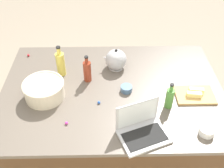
{
  "coord_description": "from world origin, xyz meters",
  "views": [
    {
      "loc": [
        0.03,
        1.56,
        2.31
      ],
      "look_at": [
        0.0,
        0.0,
        0.95
      ],
      "focal_mm": 42.88,
      "sensor_mm": 36.0,
      "label": 1
    }
  ],
  "objects_px": {
    "bottle_oil": "(61,64)",
    "butter_stick_right": "(194,94)",
    "bottle_soy": "(87,71)",
    "ramekin_medium": "(207,131)",
    "cutting_board": "(195,95)",
    "mixing_bowl_large": "(44,90)",
    "ramekin_small": "(126,89)",
    "kettle": "(116,60)",
    "laptop": "(142,129)",
    "butter_stick_left": "(196,90)",
    "bottle_olive": "(170,98)"
  },
  "relations": [
    {
      "from": "bottle_oil",
      "to": "bottle_soy",
      "type": "bearing_deg",
      "value": 159.53
    },
    {
      "from": "cutting_board",
      "to": "ramekin_medium",
      "type": "distance_m",
      "value": 0.36
    },
    {
      "from": "butter_stick_left",
      "to": "bottle_soy",
      "type": "bearing_deg",
      "value": -12.33
    },
    {
      "from": "cutting_board",
      "to": "ramekin_medium",
      "type": "relative_size",
      "value": 2.85
    },
    {
      "from": "kettle",
      "to": "bottle_oil",
      "type": "bearing_deg",
      "value": 10.18
    },
    {
      "from": "bottle_oil",
      "to": "cutting_board",
      "type": "xyz_separation_m",
      "value": [
        -1.04,
        0.29,
        -0.1
      ]
    },
    {
      "from": "ramekin_medium",
      "to": "bottle_soy",
      "type": "bearing_deg",
      "value": -35.01
    },
    {
      "from": "laptop",
      "to": "ramekin_medium",
      "type": "relative_size",
      "value": 3.61
    },
    {
      "from": "ramekin_medium",
      "to": "laptop",
      "type": "bearing_deg",
      "value": -1.44
    },
    {
      "from": "mixing_bowl_large",
      "to": "ramekin_small",
      "type": "height_order",
      "value": "mixing_bowl_large"
    },
    {
      "from": "butter_stick_left",
      "to": "bottle_olive",
      "type": "bearing_deg",
      "value": 28.54
    },
    {
      "from": "bottle_soy",
      "to": "bottle_oil",
      "type": "height_order",
      "value": "bottle_oil"
    },
    {
      "from": "bottle_oil",
      "to": "ramekin_medium",
      "type": "xyz_separation_m",
      "value": [
        -1.03,
        0.65,
        -0.08
      ]
    },
    {
      "from": "ramekin_small",
      "to": "ramekin_medium",
      "type": "xyz_separation_m",
      "value": [
        -0.5,
        0.43,
        0.0
      ]
    },
    {
      "from": "cutting_board",
      "to": "ramekin_small",
      "type": "bearing_deg",
      "value": -7.46
    },
    {
      "from": "laptop",
      "to": "kettle",
      "type": "distance_m",
      "value": 0.73
    },
    {
      "from": "mixing_bowl_large",
      "to": "butter_stick_left",
      "type": "distance_m",
      "value": 1.15
    },
    {
      "from": "cutting_board",
      "to": "butter_stick_left",
      "type": "relative_size",
      "value": 2.65
    },
    {
      "from": "butter_stick_right",
      "to": "cutting_board",
      "type": "bearing_deg",
      "value": -123.88
    },
    {
      "from": "bottle_soy",
      "to": "ramekin_small",
      "type": "height_order",
      "value": "bottle_soy"
    },
    {
      "from": "kettle",
      "to": "ramekin_medium",
      "type": "distance_m",
      "value": 0.93
    },
    {
      "from": "bottle_soy",
      "to": "ramekin_medium",
      "type": "xyz_separation_m",
      "value": [
        -0.81,
        0.57,
        -0.07
      ]
    },
    {
      "from": "laptop",
      "to": "bottle_oil",
      "type": "distance_m",
      "value": 0.88
    },
    {
      "from": "bottle_soy",
      "to": "butter_stick_left",
      "type": "distance_m",
      "value": 0.86
    },
    {
      "from": "laptop",
      "to": "butter_stick_left",
      "type": "xyz_separation_m",
      "value": [
        -0.46,
        -0.37,
        -0.01
      ]
    },
    {
      "from": "butter_stick_left",
      "to": "mixing_bowl_large",
      "type": "bearing_deg",
      "value": 0.38
    },
    {
      "from": "bottle_soy",
      "to": "kettle",
      "type": "bearing_deg",
      "value": -144.93
    },
    {
      "from": "mixing_bowl_large",
      "to": "butter_stick_right",
      "type": "bearing_deg",
      "value": 178.09
    },
    {
      "from": "kettle",
      "to": "butter_stick_left",
      "type": "xyz_separation_m",
      "value": [
        -0.6,
        0.35,
        -0.04
      ]
    },
    {
      "from": "laptop",
      "to": "cutting_board",
      "type": "height_order",
      "value": "laptop"
    },
    {
      "from": "mixing_bowl_large",
      "to": "ramekin_small",
      "type": "bearing_deg",
      "value": -175.11
    },
    {
      "from": "mixing_bowl_large",
      "to": "ramekin_small",
      "type": "distance_m",
      "value": 0.62
    },
    {
      "from": "bottle_soy",
      "to": "ramekin_medium",
      "type": "bearing_deg",
      "value": 144.99
    },
    {
      "from": "mixing_bowl_large",
      "to": "bottle_olive",
      "type": "bearing_deg",
      "value": 172.54
    },
    {
      "from": "bottle_soy",
      "to": "bottle_oil",
      "type": "xyz_separation_m",
      "value": [
        0.22,
        -0.08,
        0.02
      ]
    },
    {
      "from": "butter_stick_right",
      "to": "ramekin_medium",
      "type": "bearing_deg",
      "value": 89.92
    },
    {
      "from": "butter_stick_left",
      "to": "ramekin_small",
      "type": "bearing_deg",
      "value": -4.87
    },
    {
      "from": "butter_stick_left",
      "to": "butter_stick_right",
      "type": "distance_m",
      "value": 0.05
    },
    {
      "from": "ramekin_small",
      "to": "mixing_bowl_large",
      "type": "bearing_deg",
      "value": 4.89
    },
    {
      "from": "ramekin_small",
      "to": "bottle_olive",
      "type": "bearing_deg",
      "value": 149.75
    },
    {
      "from": "butter_stick_left",
      "to": "ramekin_medium",
      "type": "bearing_deg",
      "value": 85.81
    },
    {
      "from": "laptop",
      "to": "bottle_olive",
      "type": "xyz_separation_m",
      "value": [
        -0.22,
        -0.24,
        0.04
      ]
    },
    {
      "from": "mixing_bowl_large",
      "to": "ramekin_small",
      "type": "relative_size",
      "value": 3.43
    },
    {
      "from": "mixing_bowl_large",
      "to": "bottle_soy",
      "type": "height_order",
      "value": "bottle_soy"
    },
    {
      "from": "ramekin_small",
      "to": "ramekin_medium",
      "type": "height_order",
      "value": "ramekin_medium"
    },
    {
      "from": "laptop",
      "to": "kettle",
      "type": "height_order",
      "value": "laptop"
    },
    {
      "from": "ramekin_small",
      "to": "butter_stick_right",
      "type": "bearing_deg",
      "value": 169.82
    },
    {
      "from": "laptop",
      "to": "bottle_olive",
      "type": "distance_m",
      "value": 0.33
    },
    {
      "from": "bottle_oil",
      "to": "butter_stick_right",
      "type": "height_order",
      "value": "bottle_oil"
    },
    {
      "from": "laptop",
      "to": "bottle_soy",
      "type": "relative_size",
      "value": 1.58
    }
  ]
}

